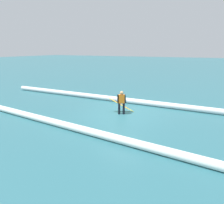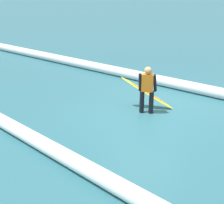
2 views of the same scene
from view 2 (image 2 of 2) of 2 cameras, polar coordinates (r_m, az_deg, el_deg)
The scene contains 5 objects.
ground_plane at distance 8.91m, azimuth 6.54°, elevation -2.07°, with size 174.60×174.60×0.00m, color #2C656F.
surfer at distance 8.61m, azimuth 6.91°, elevation 2.80°, with size 0.47×0.37×1.44m.
surfboard at distance 9.08m, azimuth 6.94°, elevation 1.74°, with size 1.60×1.05×1.00m.
wave_crest_foreground at distance 11.73m, azimuth 4.71°, elevation 5.24°, with size 0.38×0.38×19.15m, color white.
wave_crest_midground at distance 7.34m, azimuth -14.96°, elevation -7.05°, with size 0.35×0.35×24.26m, color white.
Camera 2 is at (-4.10, 6.96, 3.75)m, focal length 46.69 mm.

